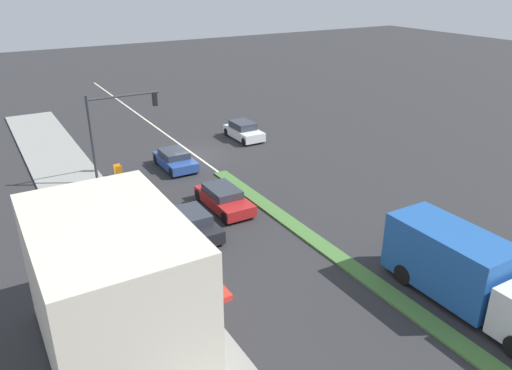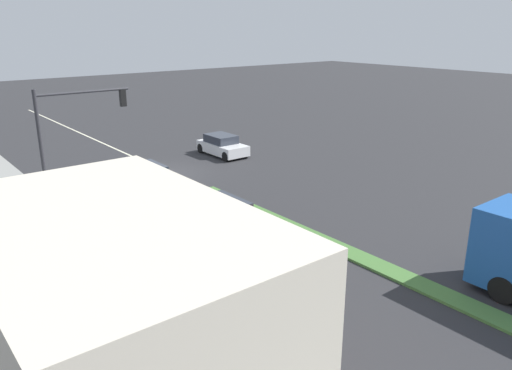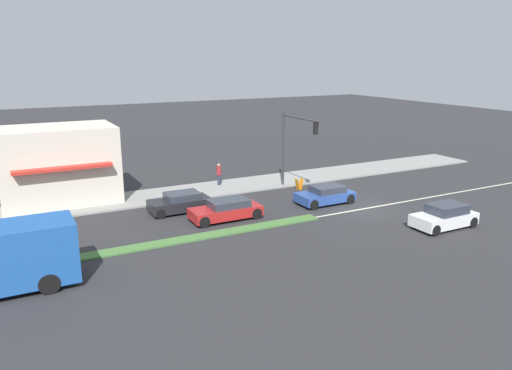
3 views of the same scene
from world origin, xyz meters
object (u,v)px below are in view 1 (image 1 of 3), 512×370
object	(u,v)px
hatchback_red	(224,198)
van_white	(244,131)
pedestrian	(76,203)
sedan_dark	(192,224)
warning_aframe_sign	(118,171)
delivery_truck	(466,271)
coupe_blue	(175,160)
traffic_signal_main	(113,122)

from	to	relation	value
hatchback_red	van_white	xyz separation A→B (m)	(-7.20, -10.59, 0.05)
pedestrian	sedan_dark	xyz separation A→B (m)	(-4.70, 4.74, -0.39)
sedan_dark	van_white	bearing A→B (deg)	-128.59
warning_aframe_sign	sedan_dark	distance (m)	9.68
delivery_truck	coupe_blue	distance (m)	20.56
van_white	coupe_blue	size ratio (longest dim) A/B	1.00
warning_aframe_sign	van_white	size ratio (longest dim) A/B	0.22
coupe_blue	sedan_dark	size ratio (longest dim) A/B	0.99
delivery_truck	van_white	distance (m)	23.52
traffic_signal_main	hatchback_red	xyz separation A→B (m)	(-3.92, 7.17, -3.29)
traffic_signal_main	delivery_truck	world-z (taller)	traffic_signal_main
traffic_signal_main	van_white	size ratio (longest dim) A/B	1.46
pedestrian	hatchback_red	xyz separation A→B (m)	(-7.50, 2.80, -0.38)
delivery_truck	coupe_blue	xyz separation A→B (m)	(4.40, -20.06, -0.87)
delivery_truck	coupe_blue	bearing A→B (deg)	-77.63
coupe_blue	van_white	bearing A→B (deg)	-155.56
hatchback_red	sedan_dark	bearing A→B (deg)	34.74
hatchback_red	coupe_blue	bearing A→B (deg)	-90.00
delivery_truck	hatchback_red	distance (m)	13.51
hatchback_red	coupe_blue	world-z (taller)	hatchback_red
pedestrian	sedan_dark	size ratio (longest dim) A/B	0.43
pedestrian	delivery_truck	xyz separation A→B (m)	(-11.90, 15.54, 0.48)
hatchback_red	coupe_blue	xyz separation A→B (m)	(-0.00, -7.32, -0.01)
traffic_signal_main	coupe_blue	world-z (taller)	traffic_signal_main
pedestrian	hatchback_red	world-z (taller)	pedestrian
warning_aframe_sign	van_white	world-z (taller)	van_white
van_white	sedan_dark	distance (m)	16.03
warning_aframe_sign	delivery_truck	distance (m)	22.05
pedestrian	delivery_truck	bearing A→B (deg)	127.43
hatchback_red	van_white	world-z (taller)	van_white
traffic_signal_main	hatchback_red	size ratio (longest dim) A/B	1.30
sedan_dark	warning_aframe_sign	bearing A→B (deg)	-83.77
pedestrian	van_white	distance (m)	16.64
delivery_truck	van_white	world-z (taller)	delivery_truck
warning_aframe_sign	sedan_dark	bearing A→B (deg)	96.23
traffic_signal_main	warning_aframe_sign	distance (m)	3.51
warning_aframe_sign	hatchback_red	xyz separation A→B (m)	(-3.85, 7.68, 0.18)
warning_aframe_sign	sedan_dark	size ratio (longest dim) A/B	0.22
warning_aframe_sign	pedestrian	bearing A→B (deg)	53.25
delivery_truck	hatchback_red	world-z (taller)	delivery_truck
traffic_signal_main	warning_aframe_sign	size ratio (longest dim) A/B	6.69
hatchback_red	van_white	bearing A→B (deg)	-124.22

